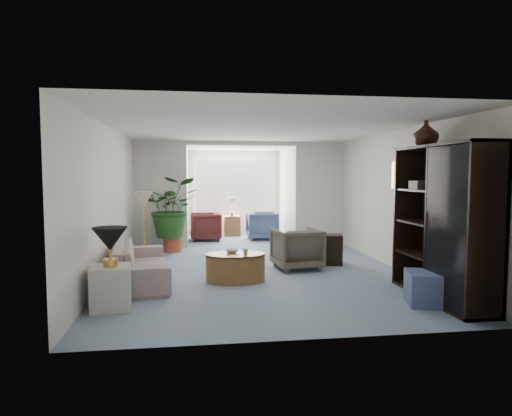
{
  "coord_description": "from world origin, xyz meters",
  "views": [
    {
      "loc": [
        -1.09,
        -7.29,
        1.7
      ],
      "look_at": [
        0.0,
        0.6,
        1.1
      ],
      "focal_mm": 30.61,
      "sensor_mm": 36.0,
      "label": 1
    }
  ],
  "objects": [
    {
      "name": "wingback_chair",
      "position": [
        0.72,
        0.37,
        0.37
      ],
      "size": [
        0.9,
        0.92,
        0.74
      ],
      "primitive_type": "imported",
      "rotation": [
        0.0,
        0.0,
        3.28
      ],
      "color": "#686052",
      "rests_on": "ground"
    },
    {
      "name": "entertainment_cabinet",
      "position": [
        2.23,
        -1.8,
        1.06
      ],
      "size": [
        0.51,
        1.9,
        2.12
      ],
      "primitive_type": "cube",
      "color": "black",
      "rests_on": "ground"
    },
    {
      "name": "sunroom_chair_maroon",
      "position": [
        -0.85,
        4.09,
        0.36
      ],
      "size": [
        0.8,
        0.78,
        0.73
      ],
      "primitive_type": "imported",
      "rotation": [
        0.0,
        0.0,
        -1.57
      ],
      "color": "#521C1D",
      "rests_on": "ground"
    },
    {
      "name": "window_blinds",
      "position": [
        0.0,
        5.15,
        1.4
      ],
      "size": [
        2.2,
        0.02,
        1.5
      ],
      "primitive_type": "cube",
      "color": "white"
    },
    {
      "name": "house_plant",
      "position": [
        -1.62,
        2.49,
        0.99
      ],
      "size": [
        1.21,
        1.05,
        1.34
      ],
      "primitive_type": "imported",
      "color": "#25521C",
      "rests_on": "plant_pot"
    },
    {
      "name": "ottoman",
      "position": [
        1.94,
        -2.0,
        0.21
      ],
      "size": [
        0.66,
        0.66,
        0.43
      ],
      "primitive_type": "cube",
      "rotation": [
        0.0,
        0.0,
        -0.28
      ],
      "color": "#4F5C88",
      "rests_on": "ground"
    },
    {
      "name": "floor",
      "position": [
        0.0,
        0.0,
        0.0
      ],
      "size": [
        6.0,
        6.0,
        0.0
      ],
      "primitive_type": "plane",
      "color": "#8BA2B7",
      "rests_on": "ground"
    },
    {
      "name": "back_pier_left",
      "position": [
        -1.9,
        3.0,
        1.25
      ],
      "size": [
        1.2,
        0.12,
        2.5
      ],
      "primitive_type": "cube",
      "color": "white",
      "rests_on": "ground"
    },
    {
      "name": "cabinet_urn",
      "position": [
        2.23,
        -1.3,
        2.3
      ],
      "size": [
        0.36,
        0.36,
        0.38
      ],
      "primitive_type": "imported",
      "color": "#331911",
      "rests_on": "entertainment_cabinet"
    },
    {
      "name": "sunroom_chair_blue",
      "position": [
        0.65,
        4.09,
        0.37
      ],
      "size": [
        0.81,
        0.78,
        0.73
      ],
      "primitive_type": "imported",
      "rotation": [
        0.0,
        0.0,
        1.57
      ],
      "color": "#4F5C88",
      "rests_on": "ground"
    },
    {
      "name": "table_lamp",
      "position": [
        -2.18,
        -1.62,
        0.9
      ],
      "size": [
        0.44,
        0.44,
        0.3
      ],
      "primitive_type": "cone",
      "color": "black",
      "rests_on": "end_table"
    },
    {
      "name": "window_pane",
      "position": [
        0.0,
        5.18,
        1.4
      ],
      "size": [
        2.2,
        0.02,
        1.5
      ],
      "primitive_type": "cube",
      "color": "white"
    },
    {
      "name": "coffee_table",
      "position": [
        -0.47,
        -0.42,
        0.23
      ],
      "size": [
        1.21,
        1.21,
        0.45
      ],
      "primitive_type": "cylinder",
      "rotation": [
        0.0,
        0.0,
        0.33
      ],
      "color": "olive",
      "rests_on": "ground"
    },
    {
      "name": "back_pier_right",
      "position": [
        1.9,
        3.0,
        1.25
      ],
      "size": [
        1.2,
        0.12,
        2.5
      ],
      "primitive_type": "cube",
      "color": "white",
      "rests_on": "ground"
    },
    {
      "name": "sofa",
      "position": [
        -1.98,
        -0.27,
        0.31
      ],
      "size": [
        1.09,
        2.18,
        0.61
      ],
      "primitive_type": "imported",
      "rotation": [
        0.0,
        0.0,
        1.7
      ],
      "color": "#B9AF9C",
      "rests_on": "ground"
    },
    {
      "name": "floor_lamp",
      "position": [
        -2.07,
        1.16,
        1.25
      ],
      "size": [
        0.36,
        0.36,
        0.28
      ],
      "primitive_type": "cone",
      "color": "beige",
      "rests_on": "ground"
    },
    {
      "name": "framed_picture",
      "position": [
        2.46,
        -0.1,
        1.7
      ],
      "size": [
        0.04,
        0.5,
        0.4
      ],
      "primitive_type": "cube",
      "color": "#ADA48A"
    },
    {
      "name": "sunroom_floor",
      "position": [
        0.0,
        4.1,
        0.0
      ],
      "size": [
        2.6,
        2.6,
        0.0
      ],
      "primitive_type": "plane",
      "color": "#8BA2B7",
      "rests_on": "ground"
    },
    {
      "name": "sunroom_table",
      "position": [
        -0.1,
        4.84,
        0.28
      ],
      "size": [
        0.46,
        0.35,
        0.56
      ],
      "primitive_type": "cube",
      "rotation": [
        0.0,
        0.0,
        -0.0
      ],
      "color": "olive",
      "rests_on": "ground"
    },
    {
      "name": "plant_pot",
      "position": [
        -1.62,
        2.49,
        0.16
      ],
      "size": [
        0.4,
        0.4,
        0.32
      ],
      "primitive_type": "cylinder",
      "color": "#AE4A32",
      "rests_on": "ground"
    },
    {
      "name": "coffee_bowl",
      "position": [
        -0.52,
        -0.32,
        0.47
      ],
      "size": [
        0.26,
        0.26,
        0.05
      ],
      "primitive_type": "imported",
      "rotation": [
        0.0,
        0.0,
        0.33
      ],
      "color": "silver",
      "rests_on": "coffee_table"
    },
    {
      "name": "shelf_clutter",
      "position": [
        2.18,
        -1.94,
        1.24
      ],
      "size": [
        0.3,
        1.26,
        1.06
      ],
      "color": "black",
      "rests_on": "entertainment_cabinet"
    },
    {
      "name": "coffee_cup",
      "position": [
        -0.32,
        -0.52,
        0.49
      ],
      "size": [
        0.12,
        0.12,
        0.09
      ],
      "primitive_type": "imported",
      "rotation": [
        0.0,
        0.0,
        0.33
      ],
      "color": "beige",
      "rests_on": "coffee_table"
    },
    {
      "name": "end_table",
      "position": [
        -2.18,
        -1.62,
        0.27
      ],
      "size": [
        0.56,
        0.56,
        0.55
      ],
      "primitive_type": "cube",
      "rotation": [
        0.0,
        0.0,
        0.13
      ],
      "color": "beige",
      "rests_on": "ground"
    },
    {
      "name": "back_header",
      "position": [
        0.0,
        3.0,
        2.45
      ],
      "size": [
        2.6,
        0.12,
        0.1
      ],
      "primitive_type": "cube",
      "color": "white",
      "rests_on": "back_pier_left"
    },
    {
      "name": "side_table_dark",
      "position": [
        1.42,
        0.67,
        0.29
      ],
      "size": [
        0.55,
        0.47,
        0.57
      ],
      "primitive_type": "cube",
      "rotation": [
        0.0,
        0.0,
        -0.21
      ],
      "color": "black",
      "rests_on": "ground"
    }
  ]
}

